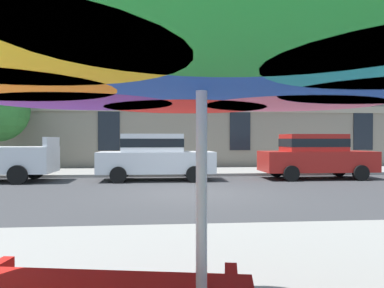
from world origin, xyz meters
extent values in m
plane|color=#38383A|center=(0.00, 0.00, 0.00)|extent=(120.00, 120.00, 0.00)
cube|color=gray|center=(0.00, 6.80, 0.06)|extent=(56.00, 3.60, 0.12)
cube|color=gray|center=(0.00, 15.00, 6.40)|extent=(41.24, 12.00, 12.80)
cube|color=#9E937F|center=(0.00, 8.96, 3.20)|extent=(40.42, 0.08, 0.36)
cube|color=#9E937F|center=(0.00, 8.96, 6.40)|extent=(40.42, 0.08, 0.36)
cube|color=black|center=(-3.44, 8.97, 6.80)|extent=(1.10, 0.06, 11.60)
cube|color=black|center=(3.44, 8.97, 6.80)|extent=(1.10, 0.06, 11.60)
cube|color=black|center=(10.31, 8.97, 6.80)|extent=(1.10, 0.06, 11.60)
cube|color=silver|center=(-4.92, 3.70, 1.48)|extent=(0.16, 1.75, 0.36)
cylinder|color=black|center=(-5.80, 4.65, 0.34)|extent=(0.68, 0.22, 0.68)
cylinder|color=black|center=(-5.80, 2.75, 0.34)|extent=(0.68, 0.22, 0.68)
cube|color=silver|center=(-1.00, 3.70, 0.70)|extent=(4.40, 1.76, 0.80)
cube|color=silver|center=(-1.15, 3.70, 1.44)|extent=(2.30, 1.55, 0.68)
cube|color=black|center=(-1.15, 3.70, 1.44)|extent=(2.32, 1.57, 0.32)
cylinder|color=black|center=(0.36, 4.58, 0.30)|extent=(0.60, 0.22, 0.60)
cylinder|color=black|center=(0.36, 2.82, 0.30)|extent=(0.60, 0.22, 0.60)
cylinder|color=black|center=(-2.37, 4.58, 0.30)|extent=(0.60, 0.22, 0.60)
cylinder|color=black|center=(-2.37, 2.82, 0.30)|extent=(0.60, 0.22, 0.60)
cube|color=#B21E19|center=(5.37, 3.70, 0.70)|extent=(4.40, 1.76, 0.80)
cube|color=#B21E19|center=(5.22, 3.70, 1.44)|extent=(2.30, 1.55, 0.68)
cube|color=black|center=(5.22, 3.70, 1.44)|extent=(2.32, 1.57, 0.32)
cylinder|color=black|center=(6.74, 4.58, 0.30)|extent=(0.60, 0.22, 0.60)
cylinder|color=black|center=(6.74, 2.82, 0.30)|extent=(0.60, 0.22, 0.60)
cylinder|color=black|center=(4.01, 4.58, 0.30)|extent=(0.60, 0.22, 0.60)
cylinder|color=black|center=(4.01, 2.82, 0.30)|extent=(0.60, 0.22, 0.60)
cylinder|color=silver|center=(-0.78, -9.00, 1.11)|extent=(0.06, 0.06, 2.23)
cone|color=#E5668C|center=(-0.01, -8.23, 2.03)|extent=(1.30, 1.30, 0.41)
cone|color=red|center=(-0.78, -7.91, 2.03)|extent=(1.30, 1.30, 0.41)
cone|color=#662D9E|center=(-1.55, -8.23, 2.03)|extent=(1.30, 1.30, 0.41)
cone|color=blue|center=(-0.78, -9.00, 2.07)|extent=(1.63, 1.63, 0.49)
camera|label=1|loc=(-1.02, -10.99, 1.57)|focal=35.71mm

